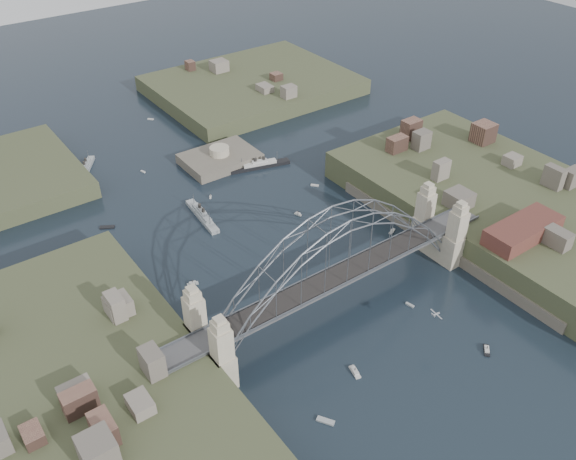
{
  "coord_description": "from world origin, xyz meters",
  "views": [
    {
      "loc": [
        -66.87,
        -74.33,
        92.0
      ],
      "look_at": [
        0.0,
        18.0,
        10.0
      ],
      "focal_mm": 37.89,
      "sensor_mm": 36.0,
      "label": 1
    }
  ],
  "objects_px": {
    "wharf_shed": "(523,230)",
    "naval_cruiser_far": "(86,168)",
    "ocean_liner": "(260,165)",
    "bridge": "(338,262)",
    "naval_cruiser_near": "(202,216)",
    "fort_island": "(220,164)"
  },
  "relations": [
    {
      "from": "wharf_shed",
      "to": "naval_cruiser_near",
      "type": "xyz_separation_m",
      "value": [
        -51.18,
        61.08,
        -9.2
      ]
    },
    {
      "from": "naval_cruiser_near",
      "to": "ocean_liner",
      "type": "relative_size",
      "value": 0.92
    },
    {
      "from": "bridge",
      "to": "fort_island",
      "type": "bearing_deg",
      "value": 80.27
    },
    {
      "from": "ocean_liner",
      "to": "bridge",
      "type": "bearing_deg",
      "value": -108.51
    },
    {
      "from": "naval_cruiser_far",
      "to": "ocean_liner",
      "type": "height_order",
      "value": "naval_cruiser_far"
    },
    {
      "from": "bridge",
      "to": "wharf_shed",
      "type": "height_order",
      "value": "bridge"
    },
    {
      "from": "bridge",
      "to": "naval_cruiser_far",
      "type": "height_order",
      "value": "bridge"
    },
    {
      "from": "wharf_shed",
      "to": "naval_cruiser_far",
      "type": "xyz_separation_m",
      "value": [
        -66.87,
        103.75,
        -9.25
      ]
    },
    {
      "from": "wharf_shed",
      "to": "naval_cruiser_far",
      "type": "distance_m",
      "value": 123.78
    },
    {
      "from": "fort_island",
      "to": "naval_cruiser_far",
      "type": "xyz_separation_m",
      "value": [
        -34.87,
        19.75,
        1.09
      ]
    },
    {
      "from": "wharf_shed",
      "to": "naval_cruiser_far",
      "type": "relative_size",
      "value": 1.54
    },
    {
      "from": "fort_island",
      "to": "wharf_shed",
      "type": "xyz_separation_m",
      "value": [
        32.0,
        -84.0,
        10.34
      ]
    },
    {
      "from": "naval_cruiser_near",
      "to": "naval_cruiser_far",
      "type": "bearing_deg",
      "value": 110.19
    },
    {
      "from": "fort_island",
      "to": "naval_cruiser_far",
      "type": "distance_m",
      "value": 40.09
    },
    {
      "from": "ocean_liner",
      "to": "naval_cruiser_near",
      "type": "bearing_deg",
      "value": -153.76
    },
    {
      "from": "fort_island",
      "to": "naval_cruiser_near",
      "type": "bearing_deg",
      "value": -129.92
    },
    {
      "from": "fort_island",
      "to": "naval_cruiser_far",
      "type": "bearing_deg",
      "value": 150.47
    },
    {
      "from": "naval_cruiser_near",
      "to": "naval_cruiser_far",
      "type": "xyz_separation_m",
      "value": [
        -15.69,
        42.67,
        -0.05
      ]
    },
    {
      "from": "naval_cruiser_near",
      "to": "ocean_liner",
      "type": "distance_m",
      "value": 30.64
    },
    {
      "from": "fort_island",
      "to": "ocean_liner",
      "type": "height_order",
      "value": "fort_island"
    },
    {
      "from": "fort_island",
      "to": "naval_cruiser_far",
      "type": "relative_size",
      "value": 1.69
    },
    {
      "from": "fort_island",
      "to": "naval_cruiser_near",
      "type": "relative_size",
      "value": 1.27
    }
  ]
}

